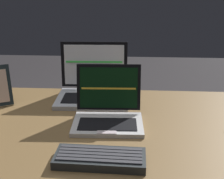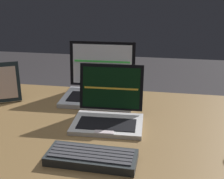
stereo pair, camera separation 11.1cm
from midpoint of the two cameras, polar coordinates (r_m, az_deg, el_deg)
The scene contains 5 objects.
desk at distance 1.20m, azimuth 2.74°, elevation -10.46°, with size 1.39×0.84×0.71m.
laptop_front at distance 1.17m, azimuth 2.04°, elevation -4.57°, with size 0.29×0.25×0.22m.
laptop_rear at distance 1.42m, azimuth -0.28°, elevation 0.40°, with size 0.35×0.27×0.26m.
external_keyboard at distance 0.95m, azimuth -0.64°, elevation -13.35°, with size 0.29×0.12×0.03m.
photo_frame at distance 1.44m, azimuth -18.73°, elevation 1.25°, with size 0.17×0.13×0.19m.
Camera 2 is at (0.17, -1.02, 1.25)m, focal length 46.16 mm.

